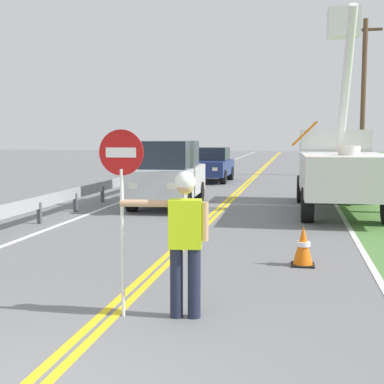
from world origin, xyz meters
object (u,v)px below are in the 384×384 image
at_px(utility_bucket_truck, 339,163).
at_px(utility_pole_mid, 363,95).
at_px(oncoming_sedan_second, 211,165).
at_px(traffic_cone_lead, 303,247).
at_px(flagger_worker, 184,235).
at_px(stop_sign_paddle, 122,180).
at_px(oncoming_suv_nearest, 168,173).

distance_m(utility_bucket_truck, utility_pole_mid, 15.39).
distance_m(utility_bucket_truck, oncoming_sedan_second, 10.98).
xyz_separation_m(utility_bucket_truck, traffic_cone_lead, (-1.13, -7.41, -1.09)).
relative_size(oncoming_sedan_second, traffic_cone_lead, 5.90).
xyz_separation_m(flagger_worker, oncoming_sedan_second, (-2.84, 19.92, -0.21)).
distance_m(stop_sign_paddle, oncoming_suv_nearest, 10.70).
relative_size(oncoming_sedan_second, utility_pole_mid, 0.47).
distance_m(stop_sign_paddle, utility_bucket_truck, 11.05).
bearing_deg(traffic_cone_lead, utility_bucket_truck, 81.31).
relative_size(utility_bucket_truck, traffic_cone_lead, 9.80).
relative_size(utility_bucket_truck, utility_pole_mid, 0.78).
height_order(oncoming_suv_nearest, traffic_cone_lead, oncoming_suv_nearest).
bearing_deg(oncoming_sedan_second, traffic_cone_lead, -75.67).
xyz_separation_m(oncoming_sedan_second, traffic_cone_lead, (4.32, -16.91, -0.50)).
xyz_separation_m(flagger_worker, traffic_cone_lead, (1.48, 3.01, -0.71)).
height_order(oncoming_sedan_second, utility_pole_mid, utility_pole_mid).
distance_m(utility_bucket_truck, traffic_cone_lead, 7.57).
relative_size(oncoming_suv_nearest, oncoming_sedan_second, 1.13).
xyz_separation_m(utility_pole_mid, traffic_cone_lead, (-3.49, -22.29, -4.22)).
relative_size(utility_pole_mid, traffic_cone_lead, 12.49).
height_order(stop_sign_paddle, traffic_cone_lead, stop_sign_paddle).
height_order(utility_pole_mid, traffic_cone_lead, utility_pole_mid).
relative_size(flagger_worker, traffic_cone_lead, 2.61).
distance_m(oncoming_suv_nearest, oncoming_sedan_second, 9.54).
xyz_separation_m(flagger_worker, oncoming_suv_nearest, (-2.73, 10.39, 0.01)).
bearing_deg(flagger_worker, utility_pole_mid, 78.89).
relative_size(oncoming_suv_nearest, utility_pole_mid, 0.53).
xyz_separation_m(stop_sign_paddle, utility_bucket_truck, (3.37, 10.52, -0.28)).
xyz_separation_m(stop_sign_paddle, utility_pole_mid, (5.73, 25.40, 2.85)).
bearing_deg(flagger_worker, oncoming_suv_nearest, 104.72).
height_order(flagger_worker, oncoming_suv_nearest, oncoming_suv_nearest).
distance_m(stop_sign_paddle, oncoming_sedan_second, 20.15).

